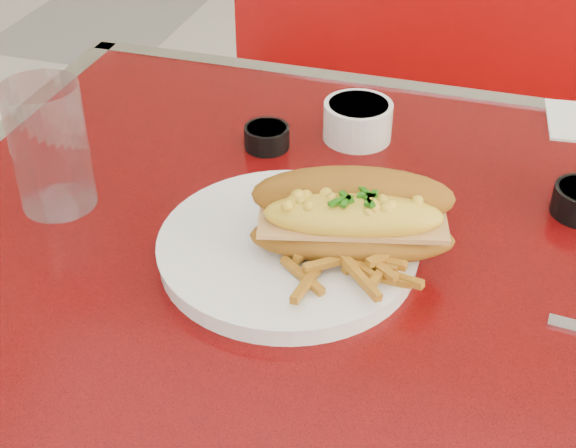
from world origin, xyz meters
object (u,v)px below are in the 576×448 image
(booth_bench_far, at_px, (484,220))
(gravy_ramekin, at_px, (358,120))
(mac_hoagie, at_px, (353,216))
(sauce_cup_left, at_px, (267,136))
(water_tumbler, at_px, (50,147))
(fork, at_px, (359,234))
(diner_table, at_px, (450,396))
(dinner_plate, at_px, (288,248))

(booth_bench_far, height_order, gravy_ramekin, booth_bench_far)
(mac_hoagie, bearing_deg, sauce_cup_left, 114.32)
(sauce_cup_left, height_order, water_tumbler, water_tumbler)
(fork, relative_size, sauce_cup_left, 2.03)
(booth_bench_far, bearing_deg, diner_table, -90.00)
(dinner_plate, bearing_deg, sauce_cup_left, 113.88)
(mac_hoagie, bearing_deg, gravy_ramekin, 87.47)
(diner_table, xyz_separation_m, water_tumbler, (-0.45, 0.00, 0.23))
(fork, bearing_deg, booth_bench_far, -0.67)
(fork, bearing_deg, sauce_cup_left, 50.13)
(gravy_ramekin, relative_size, sauce_cup_left, 1.46)
(dinner_plate, distance_m, gravy_ramekin, 0.25)
(mac_hoagie, distance_m, water_tumbler, 0.33)
(gravy_ramekin, xyz_separation_m, water_tumbler, (-0.28, -0.24, 0.05))
(water_tumbler, bearing_deg, sauce_cup_left, 45.25)
(water_tumbler, bearing_deg, dinner_plate, -3.76)
(diner_table, height_order, water_tumbler, water_tumbler)
(booth_bench_far, height_order, water_tumbler, water_tumbler)
(booth_bench_far, bearing_deg, sauce_cup_left, -113.17)
(dinner_plate, bearing_deg, diner_table, 4.13)
(dinner_plate, relative_size, mac_hoagie, 1.29)
(mac_hoagie, bearing_deg, booth_bench_far, 67.69)
(booth_bench_far, bearing_deg, fork, -98.29)
(booth_bench_far, xyz_separation_m, gravy_ramekin, (-0.17, -0.57, 0.51))
(gravy_ramekin, height_order, water_tumbler, water_tumbler)
(fork, height_order, gravy_ramekin, gravy_ramekin)
(sauce_cup_left, bearing_deg, booth_bench_far, 66.83)
(dinner_plate, height_order, gravy_ramekin, gravy_ramekin)
(diner_table, bearing_deg, water_tumbler, 179.41)
(booth_bench_far, distance_m, mac_hoagie, 0.98)
(fork, distance_m, water_tumbler, 0.34)
(booth_bench_far, distance_m, sauce_cup_left, 0.84)
(fork, distance_m, sauce_cup_left, 0.23)
(mac_hoagie, relative_size, water_tumbler, 1.52)
(fork, xyz_separation_m, gravy_ramekin, (-0.05, 0.22, 0.01))
(dinner_plate, relative_size, gravy_ramekin, 2.68)
(gravy_ramekin, xyz_separation_m, sauce_cup_left, (-0.10, -0.05, -0.01))
(booth_bench_far, xyz_separation_m, dinner_plate, (-0.18, -0.82, 0.49))
(booth_bench_far, bearing_deg, gravy_ramekin, -106.37)
(fork, bearing_deg, water_tumbler, 100.23)
(dinner_plate, distance_m, fork, 0.07)
(mac_hoagie, height_order, water_tumbler, water_tumbler)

